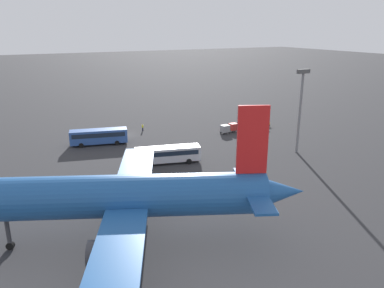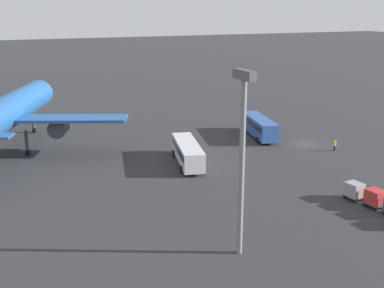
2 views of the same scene
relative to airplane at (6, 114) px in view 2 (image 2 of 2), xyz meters
The scene contains 8 objects.
ground_plane 47.80m from the airplane, 108.46° to the right, with size 600.00×600.00×0.00m, color #2D2D30.
airplane is the anchor object (origin of this frame).
shuttle_bus_near 41.16m from the airplane, 100.51° to the right, with size 12.36×5.65×3.35m.
shuttle_bus_far 28.34m from the airplane, 125.07° to the right, with size 12.44×5.77×3.09m.
worker_person 50.77m from the airplane, 112.97° to the right, with size 0.38×0.38×1.74m.
cargo_cart_red 53.17m from the airplane, 137.60° to the right, with size 2.13×1.84×2.06m.
cargo_cart_grey 50.85m from the airplane, 135.98° to the right, with size 2.13×1.84×2.06m.
light_pole 45.33m from the airplane, 158.35° to the right, with size 2.80×0.70×16.71m.
Camera 2 is at (-61.26, 48.56, 21.64)m, focal length 45.00 mm.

